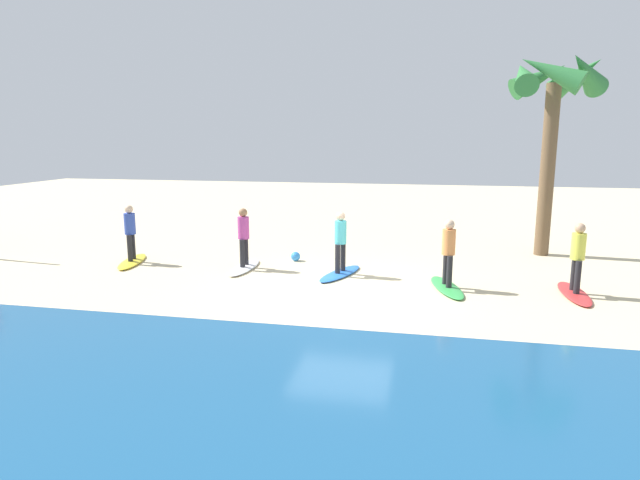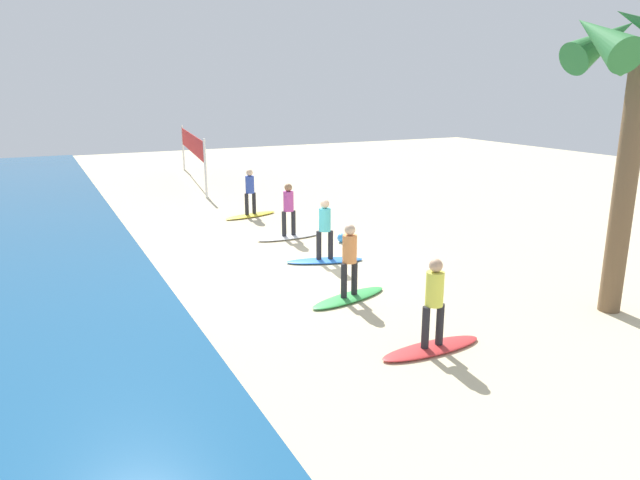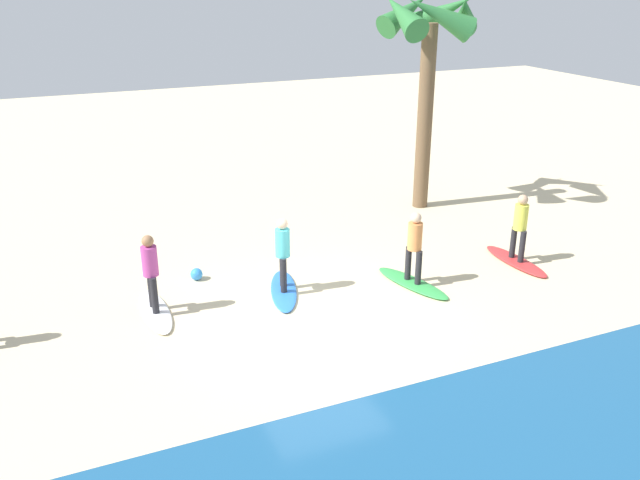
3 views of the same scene
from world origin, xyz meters
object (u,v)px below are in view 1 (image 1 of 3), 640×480
surfboard_red (574,293)px  surfboard_white (245,267)px  surfer_yellow (130,229)px  palm_tree (554,93)px  surfboard_blue (340,273)px  surfer_blue (340,238)px  surfer_white (244,233)px  surfboard_yellow (132,261)px  surfboard_green (447,287)px  surfer_red (578,252)px  beach_ball (296,256)px  surfer_green (449,248)px

surfboard_red → surfboard_white: same height
surfer_yellow → palm_tree: palm_tree is taller
surfboard_blue → surfer_blue: 0.99m
surfer_white → surfer_blue: bearing=176.9°
surfboard_yellow → surfboard_green: bearing=69.7°
surfboard_red → surfer_white: (8.52, -0.88, 0.99)m
surfer_red → surfboard_white: 8.62m
surfboard_red → surfboard_green: size_ratio=1.00×
surfboard_red → beach_ball: size_ratio=7.47×
surfboard_red → surfboard_blue: bearing=-98.6°
surfboard_white → surfer_white: bearing=-0.0°
surfer_red → surfboard_blue: bearing=-7.3°
surfboard_green → palm_tree: 7.42m
surfer_white → surfboard_yellow: (3.51, 0.00, -0.99)m
surfer_red → surfer_green: (2.94, 0.07, 0.00)m
surfer_white → palm_tree: palm_tree is taller
surfboard_blue → surfer_white: (2.78, -0.15, 0.99)m
surfer_blue → surfer_yellow: bearing=-1.3°
surfboard_green → surfer_white: (5.58, -0.95, 0.99)m
surfer_red → palm_tree: (-0.08, -4.58, 3.94)m
surfboard_red → surfer_green: (2.94, 0.07, 0.99)m
beach_ball → surfer_red: bearing=163.8°
surfboard_red → surfer_white: bearing=-97.3°
surfer_white → surfer_yellow: size_ratio=1.00×
surfboard_yellow → palm_tree: bearing=92.6°
surfboard_white → surfboard_yellow: bearing=-90.7°
surfboard_red → surfboard_yellow: size_ratio=1.00×
surfer_red → surfboard_yellow: (12.03, -0.88, -0.99)m
surfboard_green → surfer_green: size_ratio=1.28×
surfboard_green → surfboard_yellow: same height
surfboard_red → surfboard_blue: size_ratio=1.00×
surfboard_red → surfer_red: bearing=-1.4°
surfer_red → beach_ball: 7.70m
surfer_white → surfboard_white: bearing=0.0°
surfer_blue → surfboard_white: surfer_blue is taller
surfer_white → surfer_yellow: bearing=0.0°
surfboard_white → surfer_blue: bearing=86.2°
surfer_red → surfer_yellow: same height
surfboard_white → surfer_yellow: surfer_yellow is taller
surfer_green → surfer_yellow: bearing=-6.0°
surfer_green → surfer_yellow: same height
surfer_red → surfboard_blue: size_ratio=0.78×
surfboard_yellow → beach_ball: beach_ball is taller
surfer_white → surfboard_yellow: size_ratio=0.78×
surfer_white → surfboard_yellow: 3.64m
surfboard_red → surfer_white: surfer_white is taller
surfer_green → surfboard_white: size_ratio=0.78×
surfboard_red → surfer_white: 8.62m
surfer_red → beach_ball: surfer_red is taller
surfboard_white → beach_ball: size_ratio=7.47×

